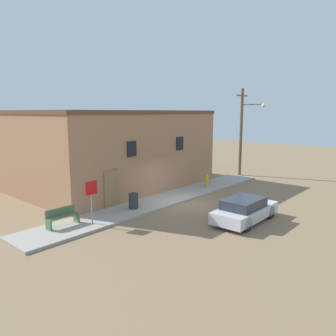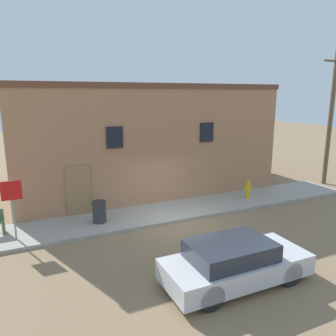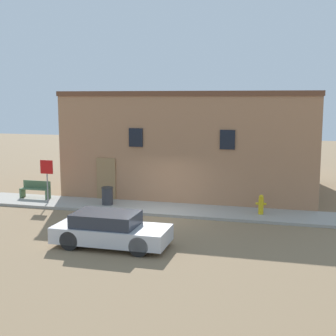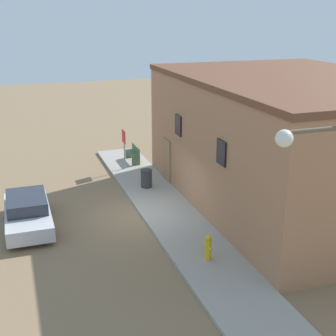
% 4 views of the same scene
% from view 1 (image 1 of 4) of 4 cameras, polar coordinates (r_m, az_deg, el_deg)
% --- Properties ---
extents(ground_plane, '(80.00, 80.00, 0.00)m').
position_cam_1_polar(ground_plane, '(19.66, 2.33, -6.19)').
color(ground_plane, '#846B4C').
extents(sidewalk, '(19.02, 2.34, 0.12)m').
position_cam_1_polar(sidewalk, '(20.36, -0.24, -5.43)').
color(sidewalk, '#9E998E').
rests_on(sidewalk, ground).
extents(brick_building, '(12.86, 9.11, 5.49)m').
position_cam_1_polar(brick_building, '(24.19, -9.71, 3.33)').
color(brick_building, '#A87551').
rests_on(brick_building, ground).
extents(fire_hydrant, '(0.47, 0.22, 0.87)m').
position_cam_1_polar(fire_hydrant, '(23.59, 6.81, -2.15)').
color(fire_hydrant, gold).
rests_on(fire_hydrant, sidewalk).
extents(stop_sign, '(0.66, 0.06, 2.08)m').
position_cam_1_polar(stop_sign, '(15.90, -13.20, -4.41)').
color(stop_sign, gray).
rests_on(stop_sign, sidewalk).
extents(bench, '(1.53, 0.44, 0.87)m').
position_cam_1_polar(bench, '(16.22, -17.94, -8.09)').
color(bench, '#4C6B47').
rests_on(bench, sidewalk).
extents(trash_bin, '(0.55, 0.55, 0.85)m').
position_cam_1_polar(trash_bin, '(18.22, -6.03, -5.72)').
color(trash_bin, '#333338').
rests_on(trash_bin, sidewalk).
extents(utility_pole, '(1.80, 2.21, 7.31)m').
position_cam_1_polar(utility_pole, '(28.45, 12.87, 6.64)').
color(utility_pole, brown).
rests_on(utility_pole, ground).
extents(parked_car, '(4.04, 1.69, 1.21)m').
position_cam_1_polar(parked_car, '(16.80, 13.23, -7.11)').
color(parked_car, black).
rests_on(parked_car, ground).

